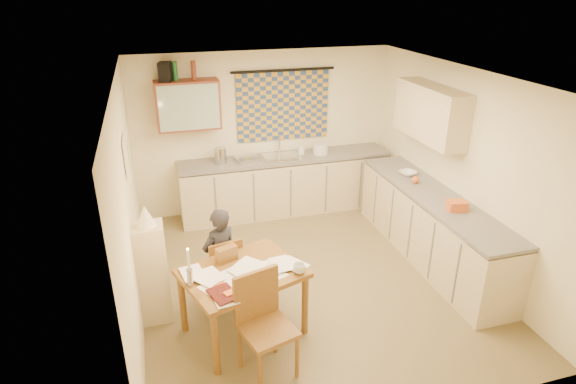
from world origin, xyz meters
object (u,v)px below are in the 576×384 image
object	(u,v)px
stove	(468,259)
dining_table	(243,302)
chair_far	(223,281)
counter_back	(285,185)
counter_right	(431,227)
shelf_stand	(153,273)
person	(220,258)

from	to	relation	value
stove	dining_table	size ratio (longest dim) A/B	0.66
stove	chair_far	xyz separation A→B (m)	(-2.79, 0.61, -0.19)
counter_back	stove	size ratio (longest dim) A/B	3.64
counter_back	stove	xyz separation A→B (m)	(1.44, -2.73, 0.00)
counter_back	counter_right	distance (m)	2.40
dining_table	chair_far	world-z (taller)	chair_far
counter_back	chair_far	distance (m)	2.52
stove	dining_table	world-z (taller)	stove
counter_right	chair_far	size ratio (longest dim) A/B	3.47
dining_table	shelf_stand	size ratio (longest dim) A/B	1.19
dining_table	person	distance (m)	0.62
shelf_stand	counter_back	bearing A→B (deg)	46.58
chair_far	person	size ratio (longest dim) A/B	0.71
counter_back	chair_far	xyz separation A→B (m)	(-1.35, -2.12, -0.19)
dining_table	shelf_stand	world-z (taller)	shelf_stand
counter_right	stove	bearing A→B (deg)	-90.00
counter_back	dining_table	distance (m)	2.98
stove	person	size ratio (longest dim) A/B	0.76
counter_back	dining_table	size ratio (longest dim) A/B	2.42
counter_right	dining_table	bearing A→B (deg)	-163.45
stove	person	bearing A→B (deg)	168.35
counter_right	person	distance (m)	2.82
dining_table	person	bearing A→B (deg)	85.72
chair_far	counter_right	bearing A→B (deg)	170.86
stove	dining_table	bearing A→B (deg)	179.61
counter_back	dining_table	xyz separation A→B (m)	(-1.22, -2.71, -0.07)
counter_right	stove	distance (m)	0.81
chair_far	shelf_stand	size ratio (longest dim) A/B	0.74
counter_back	dining_table	world-z (taller)	counter_back
stove	chair_far	distance (m)	2.86
person	chair_far	bearing A→B (deg)	-143.81
counter_right	chair_far	distance (m)	2.80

